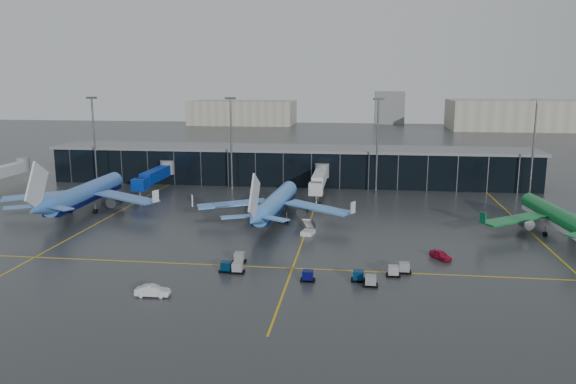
# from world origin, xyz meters

# --- Properties ---
(ground) EXTENTS (600.00, 600.00, 0.00)m
(ground) POSITION_xyz_m (0.00, 0.00, 0.00)
(ground) COLOR #282B2D
(ground) RESTS_ON ground
(terminal_pier) EXTENTS (142.00, 17.00, 10.70)m
(terminal_pier) POSITION_xyz_m (0.00, 62.00, 5.42)
(terminal_pier) COLOR black
(terminal_pier) RESTS_ON ground
(jet_bridges) EXTENTS (94.00, 27.50, 7.20)m
(jet_bridges) POSITION_xyz_m (-35.00, 42.99, 4.55)
(jet_bridges) COLOR #595B60
(jet_bridges) RESTS_ON ground
(flood_masts) EXTENTS (203.00, 0.50, 25.50)m
(flood_masts) POSITION_xyz_m (5.00, 50.00, 13.81)
(flood_masts) COLOR #595B60
(flood_masts) RESTS_ON ground
(distant_hangars) EXTENTS (260.00, 71.00, 22.00)m
(distant_hangars) POSITION_xyz_m (49.94, 270.08, 8.79)
(distant_hangars) COLOR #B2AD99
(distant_hangars) RESTS_ON ground
(taxi_lines) EXTENTS (220.00, 120.00, 0.02)m
(taxi_lines) POSITION_xyz_m (10.00, 10.61, 0.01)
(taxi_lines) COLOR gold
(taxi_lines) RESTS_ON ground
(airliner_arkefly) EXTENTS (40.28, 45.63, 13.77)m
(airliner_arkefly) POSITION_xyz_m (-42.67, 19.32, 6.88)
(airliner_arkefly) COLOR #3A6CBF
(airliner_arkefly) RESTS_ON ground
(airliner_klm_near) EXTENTS (38.66, 43.32, 12.61)m
(airliner_klm_near) POSITION_xyz_m (2.51, 16.54, 6.31)
(airliner_klm_near) COLOR #4386DC
(airliner_klm_near) RESTS_ON ground
(airliner_aer_lingus) EXTENTS (36.67, 40.82, 11.62)m
(airliner_aer_lingus) POSITION_xyz_m (59.35, 12.49, 5.81)
(airliner_aer_lingus) COLOR #0D6F2F
(airliner_aer_lingus) RESTS_ON ground
(baggage_carts) EXTENTS (30.36, 10.08, 1.70)m
(baggage_carts) POSITION_xyz_m (14.03, -17.91, 0.76)
(baggage_carts) COLOR black
(baggage_carts) RESTS_ON ground
(mobile_airstair) EXTENTS (2.81, 3.58, 3.45)m
(mobile_airstair) POSITION_xyz_m (10.60, 5.59, 0.77)
(mobile_airstair) COLOR white
(mobile_airstair) RESTS_ON ground
(service_van_red) EXTENTS (3.93, 4.61, 1.49)m
(service_van_red) POSITION_xyz_m (34.59, -6.97, 0.75)
(service_van_red) COLOR #A90D2A
(service_van_red) RESTS_ON ground
(service_van_white) EXTENTS (5.00, 1.95, 1.62)m
(service_van_white) POSITION_xyz_m (-8.24, -29.51, 0.81)
(service_van_white) COLOR silver
(service_van_white) RESTS_ON ground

